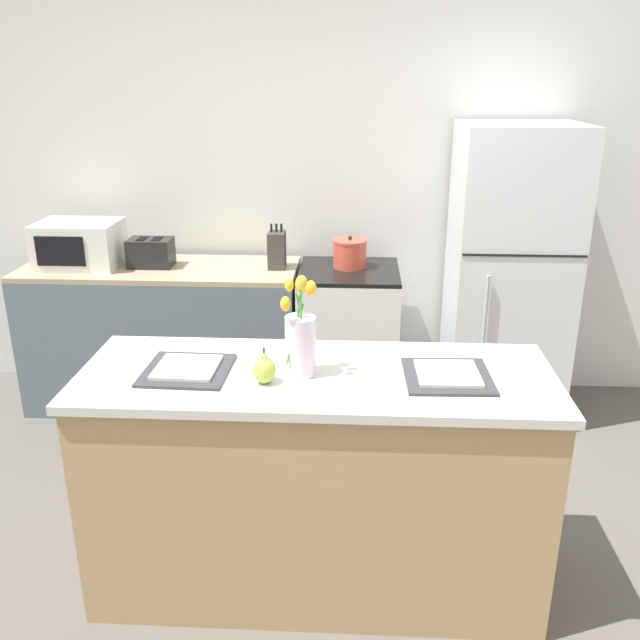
{
  "coord_description": "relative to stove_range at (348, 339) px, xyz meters",
  "views": [
    {
      "loc": [
        0.14,
        -2.32,
        2.02
      ],
      "look_at": [
        0.0,
        0.25,
        1.07
      ],
      "focal_mm": 38.0,
      "sensor_mm": 36.0,
      "label": 1
    }
  ],
  "objects": [
    {
      "name": "back_counter",
      "position": [
        -1.16,
        0.0,
        0.0
      ],
      "size": [
        1.68,
        0.6,
        0.9
      ],
      "color": "slate",
      "rests_on": "ground_plane"
    },
    {
      "name": "kitchen_island",
      "position": [
        -0.1,
        -1.6,
        0.03
      ],
      "size": [
        1.8,
        0.66,
        0.95
      ],
      "color": "tan",
      "rests_on": "ground_plane"
    },
    {
      "name": "refrigerator",
      "position": [
        0.95,
        0.0,
        0.43
      ],
      "size": [
        0.68,
        0.67,
        1.75
      ],
      "color": "silver",
      "rests_on": "ground_plane"
    },
    {
      "name": "toaster",
      "position": [
        -1.21,
        0.01,
        0.54
      ],
      "size": [
        0.28,
        0.18,
        0.17
      ],
      "color": "black",
      "rests_on": "back_counter"
    },
    {
      "name": "plate_setting_right",
      "position": [
        0.39,
        -1.62,
        0.51
      ],
      "size": [
        0.33,
        0.33,
        0.02
      ],
      "color": "#333338",
      "rests_on": "kitchen_island"
    },
    {
      "name": "back_wall",
      "position": [
        -0.1,
        0.4,
        0.9
      ],
      "size": [
        5.2,
        0.08,
        2.7
      ],
      "color": "silver",
      "rests_on": "ground_plane"
    },
    {
      "name": "plate_setting_left",
      "position": [
        -0.59,
        -1.62,
        0.51
      ],
      "size": [
        0.33,
        0.33,
        0.02
      ],
      "color": "#333338",
      "rests_on": "kitchen_island"
    },
    {
      "name": "knife_block",
      "position": [
        -0.44,
        0.02,
        0.56
      ],
      "size": [
        0.1,
        0.14,
        0.27
      ],
      "color": "#3D3833",
      "rests_on": "back_counter"
    },
    {
      "name": "flower_vase",
      "position": [
        -0.16,
        -1.62,
        0.64
      ],
      "size": [
        0.13,
        0.13,
        0.4
      ],
      "color": "silver",
      "rests_on": "kitchen_island"
    },
    {
      "name": "ground_plane",
      "position": [
        -0.1,
        -1.6,
        -0.45
      ],
      "size": [
        10.0,
        10.0,
        0.0
      ],
      "primitive_type": "plane",
      "color": "#59544F"
    },
    {
      "name": "stove_range",
      "position": [
        0.0,
        0.0,
        0.0
      ],
      "size": [
        0.6,
        0.61,
        0.9
      ],
      "color": "silver",
      "rests_on": "ground_plane"
    },
    {
      "name": "pear_figurine",
      "position": [
        -0.28,
        -1.7,
        0.56
      ],
      "size": [
        0.09,
        0.09,
        0.14
      ],
      "color": "#9EBC47",
      "rests_on": "kitchen_island"
    },
    {
      "name": "cooking_pot",
      "position": [
        0.0,
        0.05,
        0.54
      ],
      "size": [
        0.21,
        0.21,
        0.2
      ],
      "color": "#CC4C38",
      "rests_on": "stove_range"
    },
    {
      "name": "microwave",
      "position": [
        -1.64,
        -0.0,
        0.59
      ],
      "size": [
        0.48,
        0.37,
        0.27
      ],
      "color": "white",
      "rests_on": "back_counter"
    }
  ]
}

